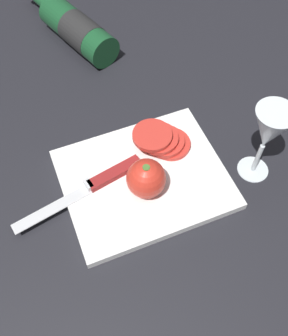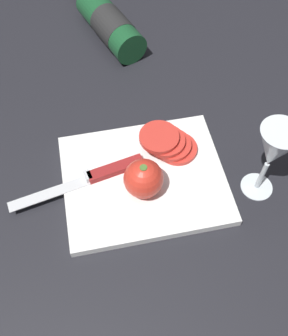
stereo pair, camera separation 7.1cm
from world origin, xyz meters
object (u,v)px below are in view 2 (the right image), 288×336
at_px(tomato_slice_stack_near, 168,143).
at_px(wine_glass, 273,151).
at_px(knife, 104,173).
at_px(wine_bottle, 108,23).
at_px(whole_tomato, 143,179).

bearing_deg(tomato_slice_stack_near, wine_glass, 143.54).
relative_size(wine_glass, knife, 0.66).
bearing_deg(wine_bottle, tomato_slice_stack_near, 98.88).
height_order(wine_glass, whole_tomato, wine_glass).
bearing_deg(knife, whole_tomato, 135.17).
height_order(wine_glass, knife, wine_glass).
bearing_deg(knife, tomato_slice_stack_near, -176.18).
xyz_separation_m(wine_bottle, wine_glass, (-0.21, 0.49, 0.08)).
bearing_deg(tomato_slice_stack_near, wine_bottle, -81.12).
relative_size(knife, tomato_slice_stack_near, 2.31).
bearing_deg(whole_tomato, tomato_slice_stack_near, -129.11).
relative_size(wine_bottle, wine_glass, 1.95).
height_order(wine_glass, tomato_slice_stack_near, wine_glass).
xyz_separation_m(wine_glass, whole_tomato, (0.21, -0.03, -0.06)).
bearing_deg(wine_glass, whole_tomato, -7.68).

